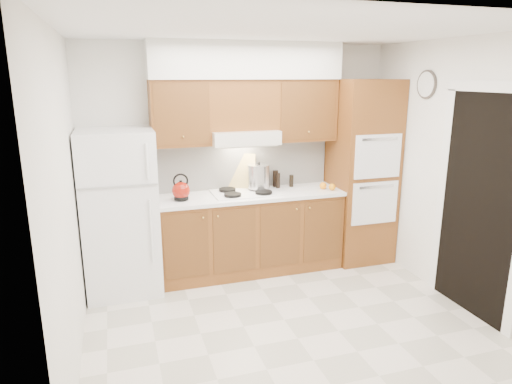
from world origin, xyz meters
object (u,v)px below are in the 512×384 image
fridge (120,212)px  oven_cabinet (362,172)px  stock_pot (259,177)px  kettle (181,191)px

fridge → oven_cabinet: bearing=0.7°
stock_pot → oven_cabinet: bearing=-5.4°
fridge → oven_cabinet: 2.86m
kettle → stock_pot: stock_pot is taller
fridge → stock_pot: bearing=5.6°
kettle → stock_pot: bearing=27.0°
oven_cabinet → kettle: (-2.20, -0.04, -0.05)m
fridge → kettle: 0.67m
oven_cabinet → kettle: bearing=-178.8°
oven_cabinet → kettle: oven_cabinet is taller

